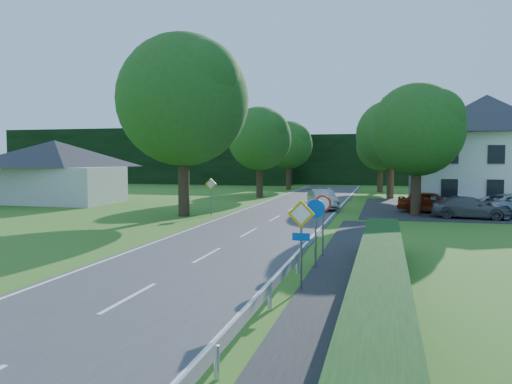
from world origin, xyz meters
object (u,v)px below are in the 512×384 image
(moving_car, at_px, (323,199))
(parked_car_silver_a, at_px, (453,200))
(motorcycle, at_px, (310,195))
(parked_car_grey, at_px, (470,207))
(parked_car_red, at_px, (430,202))
(streetlight, at_px, (408,148))
(parasol, at_px, (457,195))

(moving_car, xyz_separation_m, parked_car_silver_a, (9.15, 2.53, -0.05))
(motorcycle, xyz_separation_m, parked_car_grey, (11.22, -8.99, 0.10))
(moving_car, height_order, parked_car_red, parked_car_red)
(streetlight, relative_size, motorcycle, 3.75)
(parked_car_grey, bearing_deg, streetlight, 58.10)
(parasol, bearing_deg, motorcycle, 174.47)
(motorcycle, height_order, parked_car_silver_a, parked_car_silver_a)
(streetlight, xyz_separation_m, parked_car_red, (1.48, -0.24, -3.70))
(motorcycle, relative_size, parasol, 1.07)
(moving_car, xyz_separation_m, motorcycle, (-1.75, 5.86, -0.15))
(streetlight, xyz_separation_m, motorcycle, (-7.63, 6.11, -3.86))
(streetlight, bearing_deg, parasol, 52.31)
(motorcycle, height_order, parasol, parasol)
(moving_car, relative_size, parked_car_red, 1.01)
(parked_car_red, xyz_separation_m, parked_car_grey, (2.11, -2.63, -0.06))
(streetlight, relative_size, moving_car, 1.86)
(motorcycle, relative_size, parked_car_red, 0.50)
(parked_car_silver_a, bearing_deg, motorcycle, 90.25)
(parked_car_red, relative_size, parasol, 2.13)
(parked_car_red, bearing_deg, parked_car_silver_a, -17.17)
(moving_car, bearing_deg, motorcycle, 87.38)
(motorcycle, xyz_separation_m, parked_car_red, (9.11, -6.35, 0.16))
(motorcycle, xyz_separation_m, parked_car_silver_a, (10.90, -3.33, 0.10))
(moving_car, bearing_deg, parasol, 6.76)
(motorcycle, height_order, parked_car_grey, parked_car_grey)
(motorcycle, xyz_separation_m, parasol, (11.49, -1.11, 0.34))
(parked_car_grey, bearing_deg, parked_car_silver_a, 10.03)
(parked_car_red, distance_m, parked_car_silver_a, 3.51)
(moving_car, distance_m, parasol, 10.84)
(parked_car_red, bearing_deg, moving_car, 99.65)
(moving_car, height_order, parked_car_silver_a, moving_car)
(streetlight, height_order, parasol, streetlight)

